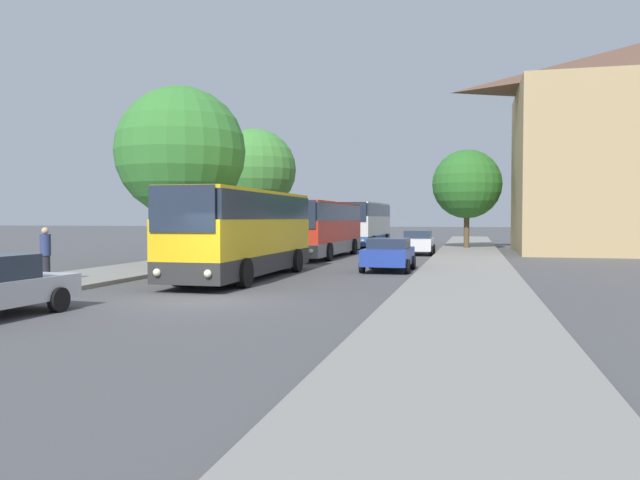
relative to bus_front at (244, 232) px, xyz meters
The scene contains 11 objects.
ground_plane 6.95m from the bus_front, 78.47° to the right, with size 300.00×300.00×0.00m, color #4C4C4F.
sidewalk_right 10.76m from the bus_front, 38.27° to the right, with size 4.00×120.00×0.15m, color gray.
bus_front is the anchor object (origin of this frame).
bus_middle 13.40m from the bus_front, 90.40° to the left, with size 2.85×11.33×3.26m.
bus_rear 27.00m from the bus_front, 89.78° to the left, with size 3.08×10.46×3.54m.
parked_car_right_near 6.88m from the bus_front, 42.71° to the left, with size 2.13×3.93×1.44m.
parked_car_right_far 18.03m from the bus_front, 73.16° to the left, with size 2.09×4.06×1.53m.
pedestrian_waiting_far 7.05m from the bus_front, 145.01° to the right, with size 0.36×0.36×1.86m.
tree_left_near 7.93m from the bus_front, 135.88° to the left, with size 6.20×6.20×8.45m.
tree_left_far 20.19m from the bus_front, 108.36° to the left, with size 5.72×5.72×8.41m.
tree_right_near 26.04m from the bus_front, 71.59° to the left, with size 5.06×5.06×7.21m.
Camera 1 is at (7.20, -16.04, 2.33)m, focal length 35.00 mm.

